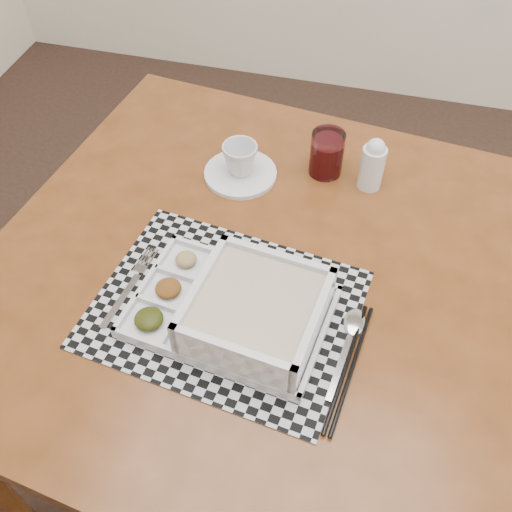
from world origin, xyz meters
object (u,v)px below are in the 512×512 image
Objects in this scene: cup at (240,159)px; juice_glass at (327,155)px; serving_tray at (248,313)px; creamer_bottle at (372,164)px; dining_table at (254,289)px.

cup is 0.76× the size of juice_glass.
serving_tray is 2.99× the size of creamer_bottle.
creamer_bottle reaches higher than cup.
creamer_bottle is at bearing 56.65° from dining_table.
dining_table is 0.34m from creamer_bottle.
cup is (-0.09, 0.22, 0.12)m from dining_table.
dining_table is 9.25× the size of creamer_bottle.
dining_table is 0.31m from juice_glass.
dining_table is 11.14× the size of juice_glass.
creamer_bottle is at bearing 69.38° from serving_tray.
juice_glass is at bearing -5.05° from cup.
serving_tray is (0.02, -0.13, 0.11)m from dining_table.
serving_tray is 0.42m from creamer_bottle.
serving_tray reaches higher than dining_table.
dining_table is at bearing -123.35° from creamer_bottle.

